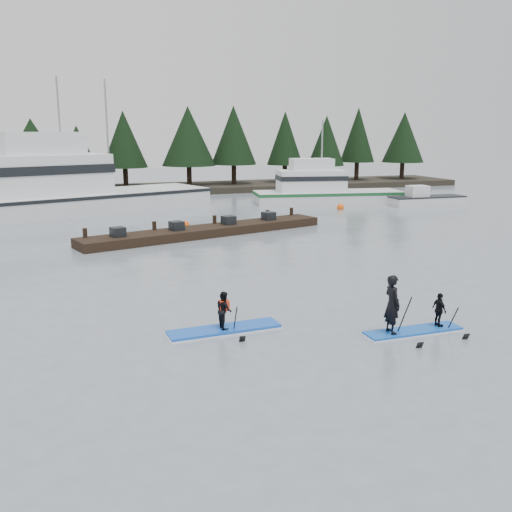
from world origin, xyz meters
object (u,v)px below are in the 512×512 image
object	(u,v)px
floating_dock	(207,231)
fishing_boat_medium	(324,196)
paddleboard_duo	(407,313)
paddleboard_solo	(224,321)
fishing_boat_large	(70,202)

from	to	relation	value
floating_dock	fishing_boat_medium	bearing A→B (deg)	25.46
paddleboard_duo	paddleboard_solo	bearing A→B (deg)	158.64
fishing_boat_medium	paddleboard_duo	distance (m)	32.22
fishing_boat_large	paddleboard_solo	distance (m)	28.78
fishing_boat_medium	paddleboard_duo	xyz separation A→B (m)	(-11.87, -29.95, 0.15)
paddleboard_duo	floating_dock	bearing A→B (deg)	94.70
floating_dock	fishing_boat_large	bearing A→B (deg)	104.38
fishing_boat_medium	floating_dock	world-z (taller)	fishing_boat_medium
fishing_boat_medium	floating_dock	size ratio (longest dim) A/B	0.84
floating_dock	paddleboard_solo	bearing A→B (deg)	-118.85
paddleboard_solo	paddleboard_duo	distance (m)	5.55
fishing_boat_medium	paddleboard_solo	size ratio (longest dim) A/B	3.66
floating_dock	paddleboard_solo	world-z (taller)	paddleboard_solo
paddleboard_solo	floating_dock	bearing A→B (deg)	74.61
fishing_boat_large	fishing_boat_medium	distance (m)	20.63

